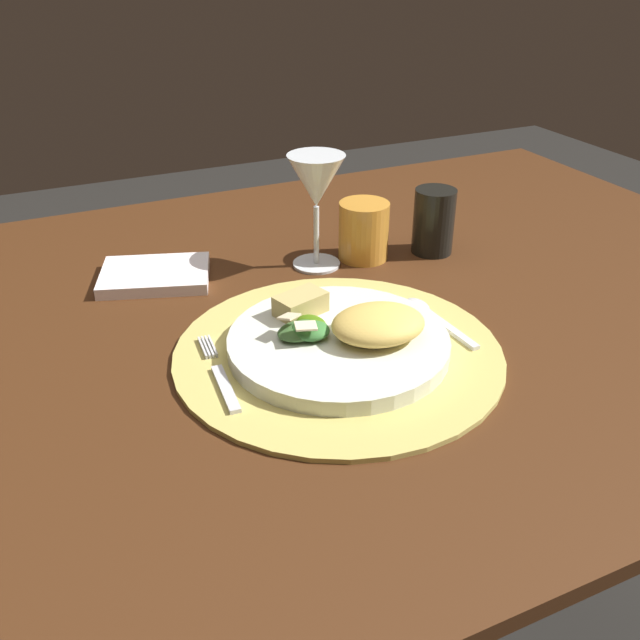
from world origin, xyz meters
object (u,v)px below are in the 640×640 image
at_px(wine_glass, 316,185).
at_px(amber_tumbler, 364,231).
at_px(fork, 220,375).
at_px(dining_table, 320,405).
at_px(spoon, 429,314).
at_px(dark_tumbler, 434,221).
at_px(napkin, 155,275).
at_px(dinner_plate, 338,343).

relative_size(wine_glass, amber_tumbler, 1.91).
xyz_separation_m(fork, amber_tumbler, (0.29, 0.22, 0.03)).
bearing_deg(dining_table, fork, -146.35).
bearing_deg(fork, spoon, 4.53).
distance_m(dining_table, amber_tumbler, 0.26).
xyz_separation_m(fork, dark_tumbler, (0.40, 0.20, 0.04)).
height_order(napkin, dark_tumbler, dark_tumbler).
height_order(amber_tumbler, dark_tumbler, dark_tumbler).
relative_size(napkin, dark_tumbler, 1.50).
bearing_deg(spoon, amber_tumbler, 86.30).
xyz_separation_m(dinner_plate, wine_glass, (0.08, 0.23, 0.11)).
height_order(wine_glass, dark_tumbler, wine_glass).
height_order(dining_table, amber_tumbler, amber_tumbler).
distance_m(spoon, wine_glass, 0.24).
relative_size(dinner_plate, fork, 1.64).
bearing_deg(fork, dinner_plate, -1.41).
distance_m(fork, dark_tumbler, 0.45).
xyz_separation_m(spoon, amber_tumbler, (0.01, 0.20, 0.03)).
bearing_deg(wine_glass, dinner_plate, -108.63).
bearing_deg(spoon, dinner_plate, -169.59).
bearing_deg(amber_tumbler, dining_table, -137.75).
relative_size(spoon, wine_glass, 0.85).
bearing_deg(napkin, dark_tumbler, -10.76).
relative_size(napkin, wine_glass, 0.90).
distance_m(dining_table, spoon, 0.22).
bearing_deg(wine_glass, dining_table, -112.63).
bearing_deg(dining_table, napkin, 137.18).
xyz_separation_m(fork, napkin, (-0.01, 0.28, -0.00)).
relative_size(dining_table, napkin, 9.78).
height_order(dining_table, dark_tumbler, dark_tumbler).
bearing_deg(dining_table, amber_tumbler, 42.25).
bearing_deg(dark_tumbler, fork, -153.23).
xyz_separation_m(spoon, dark_tumbler, (0.12, 0.18, 0.04)).
xyz_separation_m(wine_glass, dark_tumbler, (0.18, -0.03, -0.07)).
bearing_deg(spoon, dining_table, 140.02).
distance_m(dining_table, dark_tumbler, 0.32).
bearing_deg(wine_glass, napkin, 167.90).
distance_m(wine_glass, dark_tumbler, 0.19).
relative_size(dining_table, dinner_plate, 5.66).
distance_m(dinner_plate, wine_glass, 0.27).
xyz_separation_m(dinner_plate, amber_tumbler, (0.15, 0.23, 0.03)).
xyz_separation_m(dining_table, dinner_plate, (-0.03, -0.12, 0.18)).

